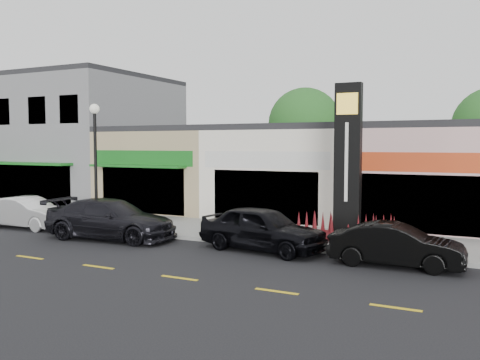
{
  "coord_description": "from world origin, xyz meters",
  "views": [
    {
      "loc": [
        7.86,
        -15.06,
        3.83
      ],
      "look_at": [
        -1.51,
        4.0,
        2.33
      ],
      "focal_mm": 38.0,
      "sensor_mm": 36.0,
      "label": 1
    }
  ],
  "objects": [
    {
      "name": "car_dark_sedan",
      "position": [
        -5.79,
        0.88,
        0.8
      ],
      "size": [
        2.73,
        5.72,
        1.61
      ],
      "primitive_type": "imported",
      "rotation": [
        0.0,
        0.0,
        1.66
      ],
      "color": "black",
      "rests_on": "ground"
    },
    {
      "name": "car_white_van",
      "position": [
        -11.02,
        1.28,
        0.71
      ],
      "size": [
        1.63,
        4.36,
        1.42
      ],
      "primitive_type": "imported",
      "rotation": [
        0.0,
        0.0,
        1.6
      ],
      "color": "white",
      "rests_on": "ground"
    },
    {
      "name": "shop_cream",
      "position": [
        -1.5,
        11.47,
        2.4
      ],
      "size": [
        7.0,
        10.01,
        4.8
      ],
      "color": "white",
      "rests_on": "ground"
    },
    {
      "name": "pylon_sign",
      "position": [
        3.0,
        4.2,
        2.27
      ],
      "size": [
        4.2,
        1.3,
        6.0
      ],
      "color": "#560E20",
      "rests_on": "sidewalk"
    },
    {
      "name": "car_black_sedan",
      "position": [
        0.62,
        1.49,
        0.81
      ],
      "size": [
        2.65,
        4.98,
        1.61
      ],
      "primitive_type": "imported",
      "rotation": [
        0.0,
        0.0,
        1.41
      ],
      "color": "black",
      "rests_on": "ground"
    },
    {
      "name": "lamp_west_near",
      "position": [
        -8.0,
        2.5,
        3.48
      ],
      "size": [
        0.44,
        0.44,
        5.47
      ],
      "color": "black",
      "rests_on": "sidewalk"
    },
    {
      "name": "car_black_conv",
      "position": [
        5.33,
        1.17,
        0.67
      ],
      "size": [
        1.45,
        4.1,
        1.35
      ],
      "primitive_type": "imported",
      "rotation": [
        0.0,
        0.0,
        1.58
      ],
      "color": "black",
      "rests_on": "ground"
    },
    {
      "name": "shop_beige",
      "position": [
        -8.5,
        11.46,
        2.4
      ],
      "size": [
        7.0,
        10.85,
        4.8
      ],
      "color": "tan",
      "rests_on": "ground"
    },
    {
      "name": "shop_pink_w",
      "position": [
        5.5,
        11.47,
        2.4
      ],
      "size": [
        7.0,
        10.01,
        4.8
      ],
      "color": "beige",
      "rests_on": "ground"
    },
    {
      "name": "building_grey_2story",
      "position": [
        -18.0,
        11.48,
        4.14
      ],
      "size": [
        12.0,
        10.95,
        8.3
      ],
      "color": "slate",
      "rests_on": "ground"
    },
    {
      "name": "tree_rear_west",
      "position": [
        -4.0,
        19.5,
        5.22
      ],
      "size": [
        5.2,
        5.2,
        7.83
      ],
      "color": "#382619",
      "rests_on": "ground"
    },
    {
      "name": "sidewalk",
      "position": [
        0.0,
        4.35,
        0.07
      ],
      "size": [
        52.0,
        4.3,
        0.15
      ],
      "primitive_type": "cube",
      "color": "gray",
      "rests_on": "ground"
    },
    {
      "name": "ground",
      "position": [
        0.0,
        0.0,
        0.0
      ],
      "size": [
        120.0,
        120.0,
        0.0
      ],
      "primitive_type": "plane",
      "color": "black",
      "rests_on": "ground"
    },
    {
      "name": "curb",
      "position": [
        0.0,
        2.1,
        0.07
      ],
      "size": [
        52.0,
        0.2,
        0.15
      ],
      "primitive_type": "cube",
      "color": "gray",
      "rests_on": "ground"
    }
  ]
}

